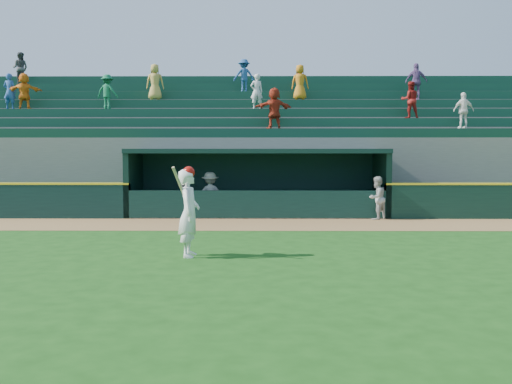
% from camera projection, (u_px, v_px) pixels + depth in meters
% --- Properties ---
extents(ground, '(120.00, 120.00, 0.00)m').
position_uv_depth(ground, '(255.00, 251.00, 13.58)').
color(ground, '#174511').
rests_on(ground, ground).
extents(warning_track, '(40.00, 3.00, 0.01)m').
position_uv_depth(warning_track, '(257.00, 224.00, 18.47)').
color(warning_track, olive).
rests_on(warning_track, ground).
extents(dugout_player_front, '(0.92, 0.91, 1.50)m').
position_uv_depth(dugout_player_front, '(377.00, 198.00, 19.79)').
color(dugout_player_front, '#A5A49F').
rests_on(dugout_player_front, ground).
extents(dugout_player_inside, '(1.15, 0.80, 1.62)m').
position_uv_depth(dugout_player_inside, '(210.00, 194.00, 20.59)').
color(dugout_player_inside, gray).
rests_on(dugout_player_inside, ground).
extents(dugout, '(9.40, 2.80, 2.46)m').
position_uv_depth(dugout, '(257.00, 178.00, 21.47)').
color(dugout, slate).
rests_on(dugout, ground).
extents(stands, '(34.50, 6.35, 7.02)m').
position_uv_depth(stands, '(258.00, 151.00, 25.94)').
color(stands, slate).
rests_on(stands, ground).
extents(batter_at_plate, '(0.56, 0.82, 2.06)m').
position_uv_depth(batter_at_plate, '(189.00, 212.00, 12.83)').
color(batter_at_plate, white).
rests_on(batter_at_plate, ground).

